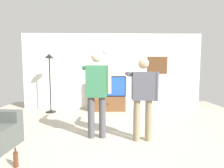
# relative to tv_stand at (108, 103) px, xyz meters

# --- Properties ---
(ground_plane) EXTENTS (8.40, 8.40, 0.00)m
(ground_plane) POSITION_rel_tv_stand_xyz_m (0.16, -2.60, -0.24)
(ground_plane) COLOR #B2A893
(back_wall) EXTENTS (6.40, 0.10, 2.70)m
(back_wall) POSITION_rel_tv_stand_xyz_m (0.16, 0.35, 1.11)
(back_wall) COLOR silver
(back_wall) RESTS_ON ground_plane
(tv_stand) EXTENTS (1.20, 0.48, 0.48)m
(tv_stand) POSITION_rel_tv_stand_xyz_m (0.00, 0.00, 0.00)
(tv_stand) COLOR brown
(tv_stand) RESTS_ON ground_plane
(television) EXTENTS (1.25, 0.07, 0.71)m
(television) POSITION_rel_tv_stand_xyz_m (-0.00, 0.05, 0.60)
(television) COLOR black
(television) RESTS_ON tv_stand
(wall_clock) EXTENTS (0.33, 0.03, 0.33)m
(wall_clock) POSITION_rel_tv_stand_xyz_m (0.00, 0.29, 1.91)
(wall_clock) COLOR white
(framed_picture) EXTENTS (0.71, 0.04, 0.61)m
(framed_picture) POSITION_rel_tv_stand_xyz_m (1.79, 0.30, 1.34)
(framed_picture) COLOR brown
(floor_lamp) EXTENTS (0.32, 0.32, 1.93)m
(floor_lamp) POSITION_rel_tv_stand_xyz_m (-1.90, -0.24, 1.14)
(floor_lamp) COLOR black
(floor_lamp) RESTS_ON ground_plane
(person_standing_nearer_lamp) EXTENTS (0.61, 0.78, 1.79)m
(person_standing_nearer_lamp) POSITION_rel_tv_stand_xyz_m (-0.23, -2.34, 0.78)
(person_standing_nearer_lamp) COLOR #4C4C51
(person_standing_nearer_lamp) RESTS_ON ground_plane
(person_standing_nearer_couch) EXTENTS (0.62, 0.78, 1.66)m
(person_standing_nearer_couch) POSITION_rel_tv_stand_xyz_m (0.71, -2.51, 0.70)
(person_standing_nearer_couch) COLOR gray
(person_standing_nearer_couch) RESTS_ON ground_plane
(beverage_bottle) EXTENTS (0.07, 0.07, 0.29)m
(beverage_bottle) POSITION_rel_tv_stand_xyz_m (-1.35, -3.42, -0.12)
(beverage_bottle) COLOR #592D19
(beverage_bottle) RESTS_ON ground_plane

